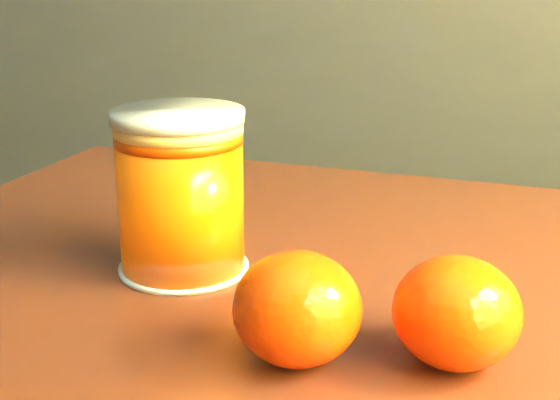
% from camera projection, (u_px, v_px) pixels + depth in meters
% --- Properties ---
extents(kitchen_counter, '(3.15, 0.60, 0.90)m').
position_uv_depth(kitchen_counter, '(114.00, 146.00, 1.93)').
color(kitchen_counter, '#434347').
rests_on(kitchen_counter, ground).
extents(juice_glass, '(0.09, 0.09, 0.11)m').
position_uv_depth(juice_glass, '(181.00, 193.00, 0.52)').
color(juice_glass, '#EA5404').
rests_on(juice_glass, table).
extents(orange_front, '(0.07, 0.07, 0.06)m').
position_uv_depth(orange_front, '(297.00, 308.00, 0.41)').
color(orange_front, '#FF3E05').
rests_on(orange_front, table).
extents(orange_back, '(0.08, 0.08, 0.06)m').
position_uv_depth(orange_back, '(457.00, 312.00, 0.41)').
color(orange_back, '#FF3E05').
rests_on(orange_back, table).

